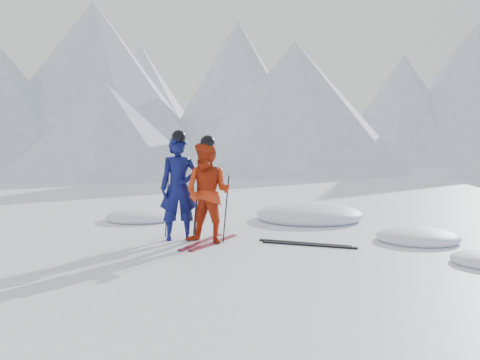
# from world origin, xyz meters

# --- Properties ---
(ground) EXTENTS (160.00, 160.00, 0.00)m
(ground) POSITION_xyz_m (0.00, 0.00, 0.00)
(ground) COLOR white
(ground) RESTS_ON ground
(mountain_range) EXTENTS (106.15, 62.94, 15.53)m
(mountain_range) POSITION_xyz_m (5.71, 35.31, 6.72)
(mountain_range) COLOR #B2BCD1
(mountain_range) RESTS_ON ground
(skier_blue) EXTENTS (0.84, 0.71, 1.95)m
(skier_blue) POSITION_xyz_m (-2.90, -0.16, 0.97)
(skier_blue) COLOR #0C114C
(skier_blue) RESTS_ON ground
(skier_red) EXTENTS (1.00, 0.84, 1.85)m
(skier_red) POSITION_xyz_m (-2.28, -0.35, 0.92)
(skier_red) COLOR red
(skier_red) RESTS_ON ground
(pole_blue_left) EXTENTS (0.13, 0.09, 1.30)m
(pole_blue_left) POSITION_xyz_m (-3.20, -0.01, 0.65)
(pole_blue_left) COLOR black
(pole_blue_left) RESTS_ON ground
(pole_blue_right) EXTENTS (0.13, 0.08, 1.30)m
(pole_blue_right) POSITION_xyz_m (-2.65, 0.09, 0.65)
(pole_blue_right) COLOR black
(pole_blue_right) RESTS_ON ground
(pole_red_left) EXTENTS (0.12, 0.10, 1.23)m
(pole_red_left) POSITION_xyz_m (-2.58, -0.10, 0.62)
(pole_red_left) COLOR black
(pole_red_left) RESTS_ON ground
(pole_red_right) EXTENTS (0.12, 0.09, 1.23)m
(pole_red_right) POSITION_xyz_m (-1.98, -0.20, 0.62)
(pole_red_right) COLOR black
(pole_red_right) RESTS_ON ground
(ski_worn_left) EXTENTS (0.32, 1.70, 0.03)m
(ski_worn_left) POSITION_xyz_m (-2.40, -0.35, 0.01)
(ski_worn_left) COLOR black
(ski_worn_left) RESTS_ON ground
(ski_worn_right) EXTENTS (0.44, 1.68, 0.03)m
(ski_worn_right) POSITION_xyz_m (-2.16, -0.35, 0.01)
(ski_worn_right) COLOR black
(ski_worn_right) RESTS_ON ground
(ski_loose_a) EXTENTS (1.69, 0.37, 0.03)m
(ski_loose_a) POSITION_xyz_m (-0.57, -0.05, 0.01)
(ski_loose_a) COLOR black
(ski_loose_a) RESTS_ON ground
(ski_loose_b) EXTENTS (1.70, 0.32, 0.03)m
(ski_loose_b) POSITION_xyz_m (-0.47, -0.20, 0.01)
(ski_loose_b) COLOR black
(ski_loose_b) RESTS_ON ground
(snow_lumps) EXTENTS (8.37, 5.85, 0.56)m
(snow_lumps) POSITION_xyz_m (-1.04, 2.34, 0.00)
(snow_lumps) COLOR white
(snow_lumps) RESTS_ON ground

